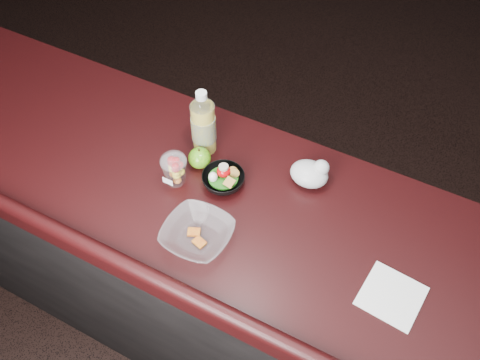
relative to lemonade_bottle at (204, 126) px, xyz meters
name	(u,v)px	position (x,y,z in m)	size (l,w,h in m)	color
room_shell	(138,31)	(0.18, -0.46, 0.71)	(8.00, 8.00, 8.00)	black
counter	(232,279)	(0.18, -0.16, -0.61)	(4.06, 0.71, 1.02)	black
lemonade_bottle	(204,126)	(0.00, 0.00, 0.00)	(0.08, 0.08, 0.25)	gold
fruit_cup	(174,168)	(-0.01, -0.17, -0.04)	(0.09, 0.09, 0.12)	white
green_apple	(200,158)	(0.02, -0.07, -0.07)	(0.08, 0.08, 0.08)	#237D0E
plastic_bag	(311,173)	(0.37, 0.03, -0.06)	(0.13, 0.10, 0.09)	silver
snack_bowl	(223,179)	(0.13, -0.11, -0.08)	(0.18, 0.18, 0.08)	black
takeout_bowl	(197,234)	(0.17, -0.33, -0.08)	(0.20, 0.20, 0.05)	silver
paper_napkin	(392,296)	(0.74, -0.24, -0.10)	(0.16, 0.16, 0.00)	white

